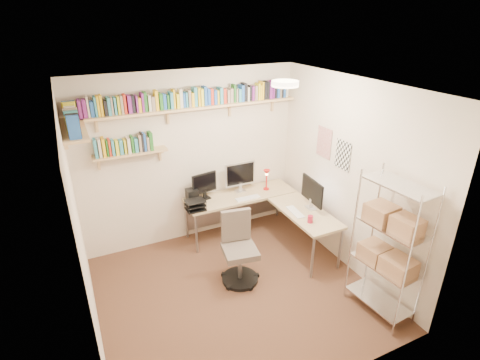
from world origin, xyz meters
name	(u,v)px	position (x,y,z in m)	size (l,w,h in m)	color
ground	(236,291)	(0.00, 0.00, 0.00)	(3.20, 3.20, 0.00)	#48271E
room_shell	(236,178)	(0.00, 0.00, 1.55)	(3.24, 3.04, 2.52)	beige
wall_shelves	(163,111)	(-0.40, 1.30, 2.03)	(3.12, 1.09, 0.80)	tan
corner_desk	(250,201)	(0.69, 1.00, 0.65)	(1.75, 1.70, 1.13)	tan
office_chair	(239,253)	(0.15, 0.23, 0.39)	(0.50, 0.50, 0.93)	black
wire_rack	(389,242)	(1.36, -0.98, 0.93)	(0.42, 0.76, 1.69)	silver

